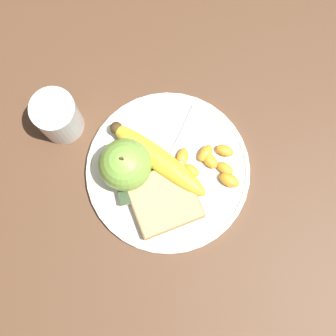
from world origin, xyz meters
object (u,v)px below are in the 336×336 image
object	(u,v)px
juice_glass	(58,117)
jam_packet	(131,194)
plate	(168,171)
fork	(170,163)
banana	(157,159)
bread_slice	(164,200)
apple	(125,165)

from	to	relation	value
juice_glass	jam_packet	bearing A→B (deg)	121.53
juice_glass	jam_packet	world-z (taller)	juice_glass
plate	fork	size ratio (longest dim) A/B	1.68
banana	bread_slice	xyz separation A→B (m)	(0.00, 0.07, -0.01)
fork	jam_packet	xyz separation A→B (m)	(0.07, 0.04, 0.01)
apple	fork	bearing A→B (deg)	176.35
plate	apple	bearing A→B (deg)	-12.99
juice_glass	bread_slice	xyz separation A→B (m)	(-0.14, 0.17, -0.02)
juice_glass	fork	world-z (taller)	juice_glass
jam_packet	bread_slice	bearing A→B (deg)	157.69
banana	fork	bearing A→B (deg)	156.73
juice_glass	apple	bearing A→B (deg)	131.17
apple	plate	bearing A→B (deg)	167.01
plate	apple	size ratio (longest dim) A/B	2.92
juice_glass	plate	bearing A→B (deg)	142.66
fork	jam_packet	distance (m)	0.08
juice_glass	jam_packet	size ratio (longest dim) A/B	2.17
juice_glass	jam_packet	distance (m)	0.17
apple	banana	bearing A→B (deg)	-176.08
apple	jam_packet	world-z (taller)	apple
bread_slice	jam_packet	bearing A→B (deg)	-22.31
bread_slice	jam_packet	world-z (taller)	same
plate	jam_packet	bearing A→B (deg)	22.13
juice_glass	banana	distance (m)	0.17
plate	jam_packet	distance (m)	0.07
juice_glass	fork	xyz separation A→B (m)	(-0.16, 0.11, -0.03)
plate	juice_glass	size ratio (longest dim) A/B	3.16
banana	bread_slice	world-z (taller)	banana
bread_slice	juice_glass	bearing A→B (deg)	-50.09
plate	apple	distance (m)	0.08
plate	fork	bearing A→B (deg)	-115.85
apple	bread_slice	distance (m)	0.08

